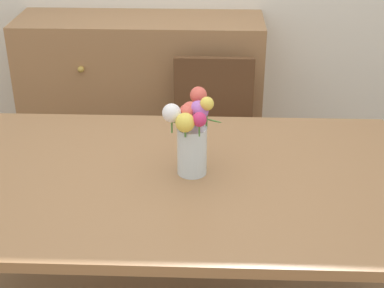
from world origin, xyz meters
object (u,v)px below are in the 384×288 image
Objects in this scene: flower_vase at (192,130)px; dresser at (143,100)px; dining_table at (177,194)px; chair_far at (213,133)px.

dresser is at bearing 104.86° from flower_vase.
dining_table is 1.37m from dresser.
chair_far is (0.14, 0.87, -0.17)m from dining_table.
flower_vase reaches higher than dresser.
dining_table is at bearing 81.12° from chair_far.
chair_far is 2.93× the size of flower_vase.
dresser is 1.42m from flower_vase.
dining_table is 0.26m from flower_vase.
flower_vase is (0.35, -1.30, 0.44)m from dresser.
chair_far is at bearing 81.12° from dining_table.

